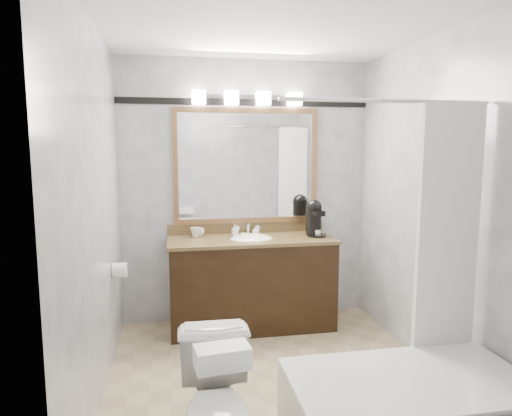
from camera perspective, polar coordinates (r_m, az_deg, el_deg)
The scene contains 15 objects.
room at distance 3.15m, azimuth 2.61°, elevation -0.30°, with size 2.42×2.62×2.52m.
vanity at distance 4.31m, azimuth -0.56°, elevation -9.11°, with size 1.53×0.58×0.97m.
mirror at distance 4.39m, azimuth -1.18°, elevation 5.25°, with size 1.40×0.04×1.10m.
vanity_light_bar at distance 4.35m, azimuth -1.08°, elevation 13.58°, with size 1.02×0.14×0.12m.
accent_stripe at distance 4.41m, azimuth -1.22°, elevation 13.07°, with size 2.40×0.01×0.06m, color black.
bathtub at distance 2.86m, azimuth 18.77°, elevation -22.25°, with size 1.30×0.75×1.96m.
tp_roll at distance 3.86m, azimuth -16.67°, elevation -7.46°, with size 0.12×0.12×0.11m, color white.
toilet at distance 2.54m, azimuth -4.75°, elevation -24.12°, with size 0.40×0.69×0.71m, color white.
tissue_box at distance 2.15m, azimuth -4.25°, elevation -18.08°, with size 0.24×0.13×0.10m, color white.
coffee_maker at distance 4.34m, azimuth 7.29°, elevation -1.13°, with size 0.18×0.22×0.34m.
cup_left at distance 4.35m, azimuth -7.09°, elevation -2.98°, with size 0.09×0.09×0.07m, color white.
cup_right at distance 4.29m, azimuth -7.56°, elevation -3.03°, with size 0.10×0.10×0.09m, color white.
soap_bottle_a at distance 4.30m, azimuth -2.67°, elevation -2.80°, with size 0.05×0.05×0.11m, color white.
soap_bottle_b at distance 4.34m, azimuth -0.02°, elevation -2.84°, with size 0.07×0.07×0.09m, color white.
soap_bar at distance 4.31m, azimuth -1.37°, elevation -3.34°, with size 0.08×0.05×0.02m, color beige.
Camera 1 is at (-0.71, -3.04, 1.69)m, focal length 32.00 mm.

